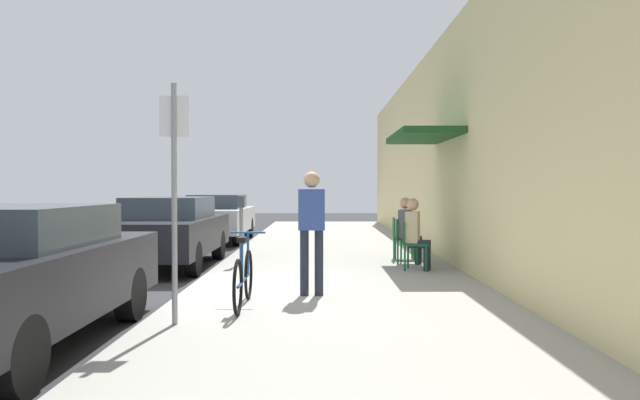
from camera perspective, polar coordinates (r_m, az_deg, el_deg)
ground_plane at (r=9.18m, az=-12.40°, el=-8.91°), size 60.00×60.00×0.00m
sidewalk_slab at (r=10.93m, az=1.63°, el=-6.95°), size 4.50×32.00×0.12m
building_facade at (r=11.18m, az=14.05°, el=5.19°), size 1.40×32.00×4.78m
parked_car_0 at (r=6.76m, az=-27.03°, el=-6.21°), size 1.80×4.40×1.42m
parked_car_1 at (r=12.71m, az=-13.84°, el=-2.76°), size 1.80×4.40×1.41m
parked_car_2 at (r=18.47m, az=-9.42°, el=-1.56°), size 1.80×4.40×1.40m
parking_meter at (r=11.87m, az=-7.21°, el=-2.30°), size 0.12×0.10×1.32m
street_sign at (r=6.76m, az=-13.30°, el=1.48°), size 0.32×0.06×2.60m
bicycle_0 at (r=7.67m, az=-7.00°, el=-7.25°), size 0.46×1.71×0.90m
cafe_chair_0 at (r=11.13m, az=8.79°, el=-3.89°), size 0.55×0.55×0.87m
seated_patron_0 at (r=11.11m, az=9.11°, el=-2.91°), size 0.50×0.46×1.29m
cafe_chair_1 at (r=12.09m, az=8.10°, el=-3.49°), size 0.55×0.55×0.87m
seated_patron_1 at (r=12.07m, az=8.39°, el=-2.59°), size 0.50×0.46×1.29m
cafe_chair_2 at (r=12.82m, az=7.63°, el=-3.23°), size 0.46×0.46×0.87m
pedestrian_standing at (r=8.36m, az=-0.63°, el=-2.13°), size 0.36×0.22×1.70m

